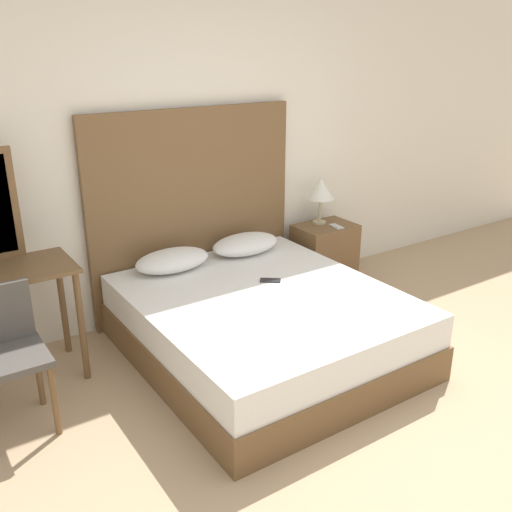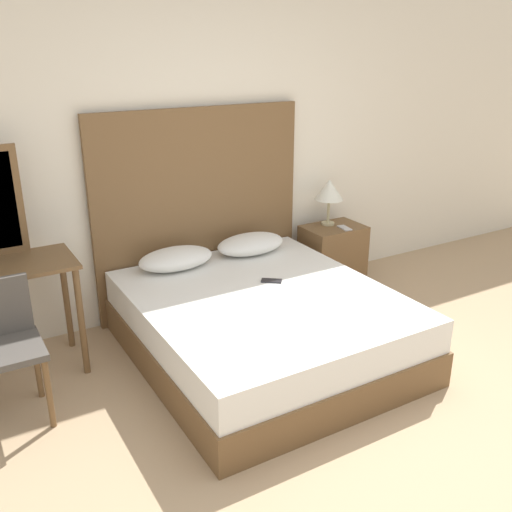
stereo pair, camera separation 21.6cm
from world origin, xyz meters
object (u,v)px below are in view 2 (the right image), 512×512
table_lamp (329,191)px  phone_on_nightstand (345,228)px  nightstand (332,256)px  bed (263,325)px  phone_on_bed (271,281)px  chair (2,340)px

table_lamp → phone_on_nightstand: table_lamp is taller
nightstand → table_lamp: 0.60m
bed → phone_on_nightstand: size_ratio=12.22×
bed → table_lamp: size_ratio=4.70×
phone_on_bed → table_lamp: (1.01, 0.67, 0.40)m
phone_on_bed → nightstand: bearing=30.0°
bed → phone_on_nightstand: (1.24, 0.66, 0.34)m
nightstand → table_lamp: size_ratio=1.38×
bed → table_lamp: 1.58m
phone_on_bed → table_lamp: bearing=33.4°
bed → nightstand: (1.19, 0.75, 0.05)m
phone_on_nightstand → phone_on_bed: bearing=-155.0°
table_lamp → bed: bearing=-145.0°
nightstand → chair: size_ratio=0.68×
bed → phone_on_nightstand: 1.44m
bed → table_lamp: bearing=35.0°
bed → chair: chair is taller
phone_on_nightstand → chair: bearing=-170.4°
phone_on_bed → phone_on_nightstand: size_ratio=1.02×
phone_on_bed → chair: bearing=179.7°
nightstand → chair: chair is taller
table_lamp → phone_on_nightstand: size_ratio=2.60×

